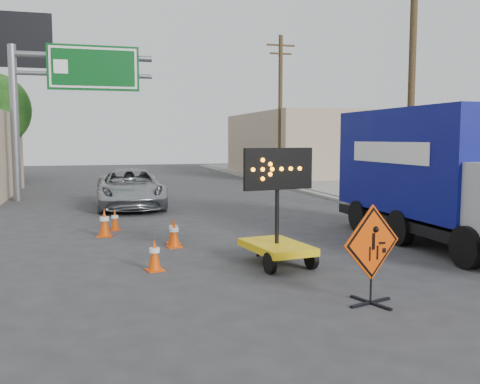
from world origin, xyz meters
name	(u,v)px	position (x,y,z in m)	size (l,w,h in m)	color
ground	(321,319)	(0.00, 0.00, 0.00)	(100.00, 100.00, 0.00)	#2D2D30
curb_right	(330,197)	(7.20, 15.00, 0.06)	(0.40, 60.00, 0.12)	gray
sidewalk_right	(375,196)	(9.50, 15.00, 0.07)	(4.00, 60.00, 0.15)	gray
building_right_far	(315,144)	(13.00, 30.00, 2.30)	(10.00, 14.00, 4.60)	tan
highway_gantry	(63,86)	(-4.43, 17.96, 5.07)	(6.18, 0.38, 6.90)	slate
utility_pole_near	(412,85)	(8.00, 10.00, 4.68)	(1.80, 0.26, 9.00)	#4F3D22
utility_pole_far	(280,107)	(8.00, 24.00, 4.68)	(1.80, 0.26, 9.00)	#4F3D22
construction_sign	(372,252)	(1.11, 0.47, 0.89)	(1.22, 0.87, 1.68)	black
arrow_board	(277,239)	(0.52, 3.50, 0.58)	(1.61, 1.93, 2.56)	yellow
pickup_truck	(130,188)	(-1.85, 14.31, 0.77)	(2.56, 5.54, 1.54)	#A0A3A6
box_truck	(438,183)	(5.37, 4.65, 1.60)	(2.42, 7.46, 3.54)	black
cone_a	(154,255)	(-2.11, 3.72, 0.34)	(0.42, 0.42, 0.69)	#D84104
cone_b	(174,233)	(-1.35, 6.01, 0.36)	(0.40, 0.40, 0.72)	#D84104
cone_c	(173,231)	(-1.30, 6.46, 0.35)	(0.36, 0.36, 0.70)	#D84104
cone_d	(104,223)	(-3.02, 8.03, 0.40)	(0.47, 0.47, 0.79)	#D84104
cone_e	(115,220)	(-2.69, 9.04, 0.32)	(0.39, 0.39, 0.63)	#D84104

